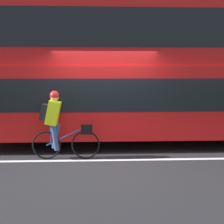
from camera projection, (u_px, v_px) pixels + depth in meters
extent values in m
plane|color=#232326|center=(106.00, 160.00, 7.18)|extent=(80.00, 80.00, 0.00)
cube|color=silver|center=(106.00, 160.00, 7.12)|extent=(50.00, 0.14, 0.01)
cube|color=gray|center=(102.00, 122.00, 12.15)|extent=(60.00, 2.22, 0.13)
cube|color=brown|center=(101.00, 37.00, 12.97)|extent=(60.00, 0.30, 6.94)
cylinder|color=black|center=(56.00, 125.00, 8.75)|extent=(1.07, 0.30, 1.07)
cube|color=red|center=(182.00, 100.00, 8.83)|extent=(11.56, 2.53, 1.82)
cube|color=black|center=(182.00, 92.00, 8.80)|extent=(11.10, 2.55, 0.80)
cube|color=red|center=(184.00, 37.00, 8.61)|extent=(11.56, 2.43, 1.65)
cube|color=black|center=(184.00, 34.00, 8.60)|extent=(11.10, 2.45, 0.93)
torus|color=black|center=(86.00, 145.00, 7.22)|extent=(0.66, 0.04, 0.66)
torus|color=black|center=(46.00, 145.00, 7.18)|extent=(0.66, 0.04, 0.66)
cylinder|color=#2D4C8C|center=(66.00, 136.00, 7.17)|extent=(0.91, 0.03, 0.45)
cylinder|color=#2D4C8C|center=(51.00, 135.00, 7.15)|extent=(0.03, 0.03, 0.48)
cube|color=black|center=(87.00, 129.00, 7.17)|extent=(0.26, 0.16, 0.22)
cube|color=#D8EA19|center=(53.00, 113.00, 7.09)|extent=(0.37, 0.32, 0.58)
cube|color=black|center=(44.00, 112.00, 7.08)|extent=(0.21, 0.26, 0.38)
cylinder|color=#384C7A|center=(56.00, 136.00, 7.25)|extent=(0.21, 0.11, 0.59)
cylinder|color=#384C7A|center=(55.00, 138.00, 7.07)|extent=(0.19, 0.11, 0.59)
sphere|color=tan|center=(55.00, 97.00, 7.05)|extent=(0.19, 0.19, 0.19)
sphere|color=red|center=(55.00, 95.00, 7.04)|extent=(0.21, 0.21, 0.21)
cylinder|color=#194C23|center=(222.00, 110.00, 12.19)|extent=(0.45, 0.45, 0.84)
cylinder|color=#59595B|center=(3.00, 89.00, 11.70)|extent=(0.07, 0.07, 2.51)
cube|color=white|center=(1.00, 61.00, 11.53)|extent=(0.36, 0.02, 0.36)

